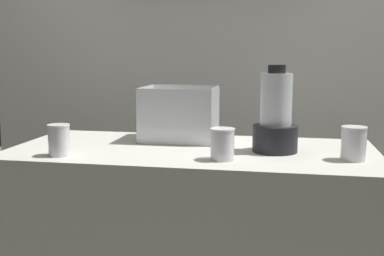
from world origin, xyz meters
TOP-DOWN VIEW (x-y plane):
  - back_wall_unit at (-0.00, 0.77)m, footprint 2.60×0.24m
  - carrot_display_bin at (-0.08, 0.17)m, footprint 0.30×0.25m
  - blender_pitcher at (0.32, 0.00)m, footprint 0.17×0.17m
  - juice_cup_mango_far_left at (-0.44, -0.22)m, footprint 0.08×0.08m
  - juice_cup_orange_left at (0.14, -0.18)m, footprint 0.09×0.09m
  - juice_cup_beet_middle at (0.58, -0.10)m, footprint 0.09×0.09m

SIDE VIEW (x-z plane):
  - juice_cup_mango_far_left at x=-0.44m, z-range 0.89..1.01m
  - juice_cup_orange_left at x=0.14m, z-range 0.90..1.01m
  - juice_cup_beet_middle at x=0.58m, z-range 0.89..1.01m
  - carrot_display_bin at x=-0.08m, z-range 0.86..1.08m
  - blender_pitcher at x=0.32m, z-range 0.86..1.19m
  - back_wall_unit at x=0.00m, z-range 0.02..2.52m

